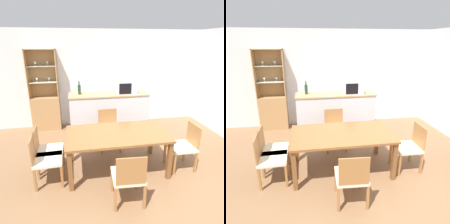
# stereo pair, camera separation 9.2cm
# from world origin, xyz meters

# --- Properties ---
(ground_plane) EXTENTS (18.00, 18.00, 0.00)m
(ground_plane) POSITION_xyz_m (0.00, 0.00, 0.00)
(ground_plane) COLOR brown
(wall_back) EXTENTS (6.80, 0.06, 2.55)m
(wall_back) POSITION_xyz_m (0.00, 2.63, 1.27)
(wall_back) COLOR silver
(wall_back) RESTS_ON ground_plane
(kitchen_counter) EXTENTS (1.94, 0.58, 1.02)m
(kitchen_counter) POSITION_xyz_m (-0.17, 1.92, 0.51)
(kitchen_counter) COLOR silver
(kitchen_counter) RESTS_ON ground_plane
(display_cabinet) EXTENTS (0.72, 0.34, 2.07)m
(display_cabinet) POSITION_xyz_m (-1.75, 2.44, 0.61)
(display_cabinet) COLOR tan
(display_cabinet) RESTS_ON ground_plane
(dining_table) EXTENTS (1.74, 0.97, 0.73)m
(dining_table) POSITION_xyz_m (-0.30, 0.28, 0.65)
(dining_table) COLOR brown
(dining_table) RESTS_ON ground_plane
(dining_chair_side_right_near) EXTENTS (0.45, 0.45, 0.84)m
(dining_chair_side_right_near) POSITION_xyz_m (0.91, 0.13, 0.43)
(dining_chair_side_right_near) COLOR beige
(dining_chair_side_right_near) RESTS_ON ground_plane
(dining_chair_side_left_far) EXTENTS (0.45, 0.45, 0.84)m
(dining_chair_side_left_far) POSITION_xyz_m (-1.50, 0.43, 0.43)
(dining_chair_side_left_far) COLOR beige
(dining_chair_side_left_far) RESTS_ON ground_plane
(dining_chair_head_near) EXTENTS (0.47, 0.47, 0.84)m
(dining_chair_head_near) POSITION_xyz_m (-0.30, -0.54, 0.43)
(dining_chair_head_near) COLOR beige
(dining_chair_head_near) RESTS_ON ground_plane
(dining_chair_head_far) EXTENTS (0.46, 0.46, 0.84)m
(dining_chair_head_far) POSITION_xyz_m (-0.30, 1.10, 0.43)
(dining_chair_head_far) COLOR beige
(dining_chair_head_far) RESTS_ON ground_plane
(dining_chair_side_left_near) EXTENTS (0.46, 0.46, 0.84)m
(dining_chair_side_left_near) POSITION_xyz_m (-1.50, 0.13, 0.43)
(dining_chair_side_left_near) COLOR beige
(dining_chair_side_left_near) RESTS_ON ground_plane
(microwave) EXTENTS (0.47, 0.39, 0.30)m
(microwave) POSITION_xyz_m (0.27, 1.91, 1.17)
(microwave) COLOR silver
(microwave) RESTS_ON kitchen_counter
(wine_bottle) EXTENTS (0.07, 0.07, 0.32)m
(wine_bottle) POSITION_xyz_m (-0.87, 1.97, 1.15)
(wine_bottle) COLOR #193D23
(wine_bottle) RESTS_ON kitchen_counter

